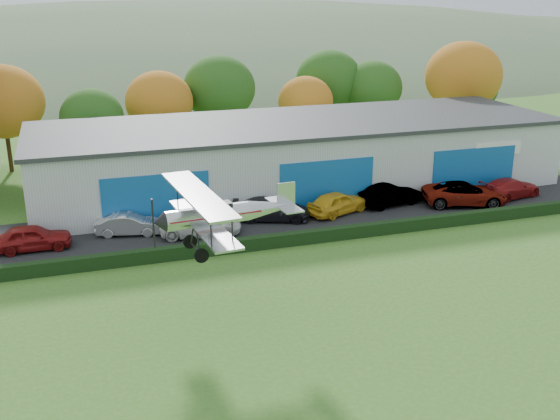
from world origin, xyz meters
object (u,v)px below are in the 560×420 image
object	(u,v)px
car_2	(201,224)
car_4	(337,203)
car_1	(129,224)
car_7	(510,188)
car_6	(464,194)
car_3	(272,209)
hangar	(298,154)
car_5	(391,195)
car_0	(32,237)
biplane	(220,212)

from	to	relation	value
car_2	car_4	bearing A→B (deg)	-74.33
car_1	car_7	size ratio (longest dim) A/B	0.82
car_4	car_6	xyz separation A→B (m)	(9.55, -1.00, 0.04)
car_4	car_1	bearing A→B (deg)	66.53
car_7	car_3	bearing A→B (deg)	75.54
hangar	car_5	bearing A→B (deg)	-55.12
car_1	car_3	bearing A→B (deg)	-78.64
car_0	car_5	xyz separation A→B (m)	(24.43, 0.99, 0.02)
car_0	car_4	size ratio (longest dim) A/B	0.97
car_7	car_0	bearing A→B (deg)	77.81
biplane	car_6	bearing A→B (deg)	23.28
hangar	car_4	distance (m)	7.48
car_5	car_4	bearing A→B (deg)	84.90
hangar	car_4	xyz separation A→B (m)	(0.31, -7.25, -1.81)
car_5	car_6	distance (m)	5.37
car_6	car_7	xyz separation A→B (m)	(4.26, 0.42, -0.10)
car_0	hangar	bearing A→B (deg)	-68.25
car_1	car_3	xyz separation A→B (m)	(9.50, -0.15, 0.07)
car_0	car_2	world-z (taller)	car_0
car_1	car_2	bearing A→B (deg)	-96.35
car_4	car_7	bearing A→B (deg)	-114.46
car_2	car_6	bearing A→B (deg)	-80.40
car_3	biplane	distance (m)	14.66
biplane	hangar	bearing A→B (deg)	55.78
car_5	car_7	bearing A→B (deg)	-108.12
hangar	car_7	size ratio (longest dim) A/B	7.98
car_7	biplane	world-z (taller)	biplane
hangar	car_5	size ratio (longest dim) A/B	8.48
car_6	car_1	bearing A→B (deg)	103.55
car_1	car_7	xyz separation A→B (m)	(28.05, -0.93, 0.05)
biplane	car_4	bearing A→B (deg)	42.50
car_1	biplane	size ratio (longest dim) A/B	0.53
car_2	car_7	world-z (taller)	car_7
car_7	car_5	bearing A→B (deg)	71.43
car_0	car_2	xyz separation A→B (m)	(10.13, -0.62, -0.05)
car_7	biplane	bearing A→B (deg)	102.99
car_2	car_3	xyz separation A→B (m)	(5.17, 1.31, 0.04)
car_0	car_7	size ratio (longest dim) A/B	0.89
car_1	car_4	world-z (taller)	car_4
biplane	car_1	bearing A→B (deg)	98.80
hangar	car_4	size ratio (longest dim) A/B	8.69
car_1	car_6	distance (m)	23.83
car_0	car_4	distance (m)	20.04
car_0	car_3	bearing A→B (deg)	-87.08
car_4	car_6	distance (m)	9.60
car_5	car_7	size ratio (longest dim) A/B	0.94
hangar	car_5	world-z (taller)	hangar
car_2	biplane	distance (m)	12.05
car_0	car_6	distance (m)	29.59
car_2	car_3	size ratio (longest dim) A/B	0.99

